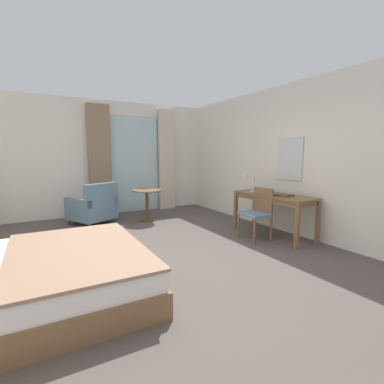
# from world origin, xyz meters

# --- Properties ---
(ground) EXTENTS (5.85, 7.69, 0.10)m
(ground) POSITION_xyz_m (0.00, 0.00, -0.05)
(ground) COLOR #564C47
(wall_back) EXTENTS (5.45, 0.12, 2.71)m
(wall_back) POSITION_xyz_m (0.00, 3.58, 1.36)
(wall_back) COLOR white
(wall_back) RESTS_ON ground
(wall_right) EXTENTS (0.12, 7.29, 2.71)m
(wall_right) POSITION_xyz_m (2.67, 0.00, 1.36)
(wall_right) COLOR white
(wall_right) RESTS_ON ground
(balcony_glass_door) EXTENTS (1.27, 0.02, 2.39)m
(balcony_glass_door) POSITION_xyz_m (0.79, 3.50, 1.19)
(balcony_glass_door) COLOR silver
(balcony_glass_door) RESTS_ON ground
(curtain_panel_left) EXTENTS (0.51, 0.10, 2.59)m
(curtain_panel_left) POSITION_xyz_m (-0.07, 3.40, 1.30)
(curtain_panel_left) COLOR #897056
(curtain_panel_left) RESTS_ON ground
(curtain_panel_right) EXTENTS (0.42, 0.10, 2.59)m
(curtain_panel_right) POSITION_xyz_m (1.65, 3.40, 1.30)
(curtain_panel_right) COLOR beige
(curtain_panel_right) RESTS_ON ground
(bed) EXTENTS (2.04, 1.92, 1.00)m
(bed) POSITION_xyz_m (-1.52, -0.37, 0.26)
(bed) COLOR brown
(bed) RESTS_ON ground
(writing_desk) EXTENTS (0.58, 1.52, 0.75)m
(writing_desk) POSITION_xyz_m (2.21, 0.15, 0.66)
(writing_desk) COLOR brown
(writing_desk) RESTS_ON ground
(desk_chair) EXTENTS (0.42, 0.49, 0.87)m
(desk_chair) POSITION_xyz_m (1.86, 0.15, 0.50)
(desk_chair) COLOR slate
(desk_chair) RESTS_ON ground
(desk_lamp) EXTENTS (0.24, 0.29, 0.43)m
(desk_lamp) POSITION_xyz_m (2.08, 0.69, 1.03)
(desk_lamp) COLOR #B7B2A8
(desk_lamp) RESTS_ON writing_desk
(closed_book) EXTENTS (0.27, 0.28, 0.03)m
(closed_book) POSITION_xyz_m (2.19, -0.10, 0.76)
(closed_book) COLOR brown
(closed_book) RESTS_ON writing_desk
(armchair_by_window) EXTENTS (1.02, 1.03, 0.87)m
(armchair_by_window) POSITION_xyz_m (-0.40, 2.64, 0.34)
(armchair_by_window) COLOR slate
(armchair_by_window) RESTS_ON ground
(round_cafe_table) EXTENTS (0.63, 0.63, 0.68)m
(round_cafe_table) POSITION_xyz_m (0.67, 2.33, 0.50)
(round_cafe_table) COLOR brown
(round_cafe_table) RESTS_ON ground
(wall_mirror) EXTENTS (0.02, 0.54, 0.76)m
(wall_mirror) POSITION_xyz_m (2.59, 0.15, 1.37)
(wall_mirror) COLOR silver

